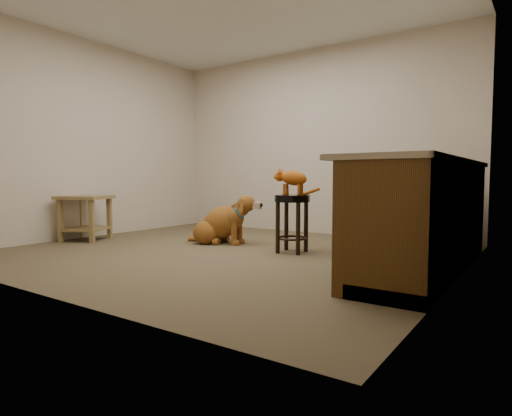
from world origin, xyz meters
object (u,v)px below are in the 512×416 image
Objects in this scene: tabby_kitten at (291,179)px; padded_stool at (292,212)px; wood_stool at (418,214)px; side_table at (85,211)px; golden_retriever at (222,224)px.

padded_stool is at bearing -5.72° from tabby_kitten.
wood_stool reaches higher than side_table.
golden_retriever reaches higher than side_table.
tabby_kitten is at bearing -17.71° from golden_retriever.
wood_stool reaches higher than golden_retriever.
tabby_kitten is at bearing -126.37° from wood_stool.
side_table is (-2.59, -0.70, -0.06)m from padded_stool.
side_table is at bearing -171.99° from tabby_kitten.
golden_retriever is at bearing 26.02° from side_table.
padded_stool is 0.88× the size of wood_stool.
golden_retriever is (-1.01, 0.08, -0.20)m from padded_stool.
wood_stool is 1.68m from tabby_kitten.
side_table is 0.74× the size of golden_retriever.
side_table is 2.70m from tabby_kitten.
tabby_kitten reaches higher than side_table.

